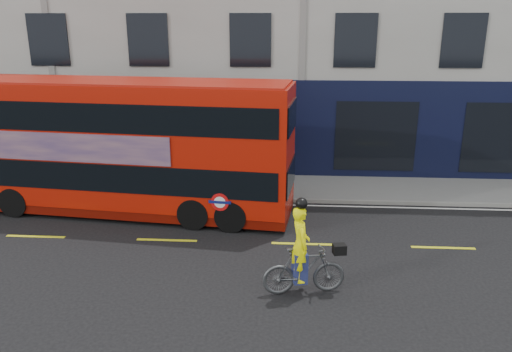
{
  "coord_description": "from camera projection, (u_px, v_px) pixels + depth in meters",
  "views": [
    {
      "loc": [
        -0.48,
        -11.81,
        6.16
      ],
      "look_at": [
        -1.41,
        2.28,
        1.8
      ],
      "focal_mm": 35.0,
      "sensor_mm": 36.0,
      "label": 1
    }
  ],
  "objects": [
    {
      "name": "cyclist",
      "position": [
        303.0,
        262.0,
        11.63
      ],
      "size": [
        2.04,
        0.92,
        2.4
      ],
      "rotation": [
        0.0,
        0.0,
        0.19
      ],
      "color": "#47494C",
      "rests_on": "ground"
    },
    {
      "name": "ground",
      "position": [
        304.0,
        268.0,
        13.05
      ],
      "size": [
        120.0,
        120.0,
        0.0
      ],
      "primitive_type": "plane",
      "color": "black",
      "rests_on": "ground"
    },
    {
      "name": "kerb",
      "position": [
        300.0,
        201.0,
        17.79
      ],
      "size": [
        60.0,
        0.12,
        0.13
      ],
      "primitive_type": "cube",
      "color": "gray",
      "rests_on": "ground"
    },
    {
      "name": "road_edge_line",
      "position": [
        300.0,
        205.0,
        17.53
      ],
      "size": [
        58.0,
        0.1,
        0.01
      ],
      "primitive_type": "cube",
      "color": "silver",
      "rests_on": "ground"
    },
    {
      "name": "bus",
      "position": [
        127.0,
        146.0,
        16.36
      ],
      "size": [
        11.14,
        3.65,
        4.41
      ],
      "rotation": [
        0.0,
        0.0,
        -0.11
      ],
      "color": "#B01507",
      "rests_on": "ground"
    },
    {
      "name": "pavement",
      "position": [
        300.0,
        188.0,
        19.23
      ],
      "size": [
        60.0,
        3.0,
        0.12
      ],
      "primitive_type": "cube",
      "color": "slate",
      "rests_on": "ground"
    },
    {
      "name": "lane_dashes",
      "position": [
        303.0,
        244.0,
        14.47
      ],
      "size": [
        58.0,
        0.12,
        0.01
      ],
      "primitive_type": null,
      "color": "gold",
      "rests_on": "ground"
    }
  ]
}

